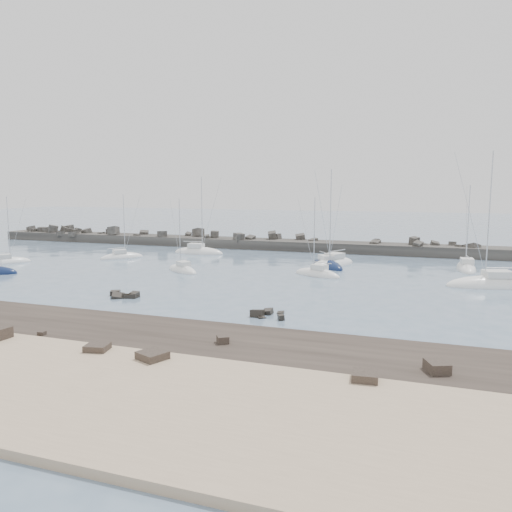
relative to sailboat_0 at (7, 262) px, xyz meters
The scene contains 14 objects.
ground 35.98m from the sailboat_0, ahead, with size 400.00×400.00×0.00m, color slate.
rock_shelf 45.05m from the sailboat_0, 38.34° to the right, with size 140.00×12.00×1.86m.
rock_cluster_near 35.26m from the sailboat_0, 25.01° to the right, with size 3.89×2.55×1.40m.
rock_cluster_far 51.99m from the sailboat_0, 19.60° to the right, with size 3.49×3.16×1.18m.
breakwater 42.10m from the sailboat_0, 49.67° to the left, with size 115.00×7.30×5.21m.
sailboat_0 is the anchor object (origin of this frame).
sailboat_2 17.72m from the sailboat_0, 38.39° to the left, with size 6.45×7.10×11.69m.
sailboat_3 31.45m from the sailboat_0, 41.48° to the left, with size 9.58×3.30×15.03m.
sailboat_4 30.07m from the sailboat_0, ahead, with size 7.08×5.78×11.30m.
sailboat_5 51.51m from the sailboat_0, 16.59° to the left, with size 7.09×10.40×15.88m.
sailboat_6 50.61m from the sailboat_0, 15.52° to the left, with size 7.33×8.40×13.61m.
sailboat_7 49.31m from the sailboat_0, ahead, with size 7.52×4.84×11.59m.
sailboat_8 70.68m from the sailboat_0, 14.21° to the left, with size 3.17×8.49×13.34m.
sailboat_9 70.93m from the sailboat_0, ahead, with size 11.66×6.49×17.51m.
Camera 1 is at (27.89, -54.77, 11.97)m, focal length 35.00 mm.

